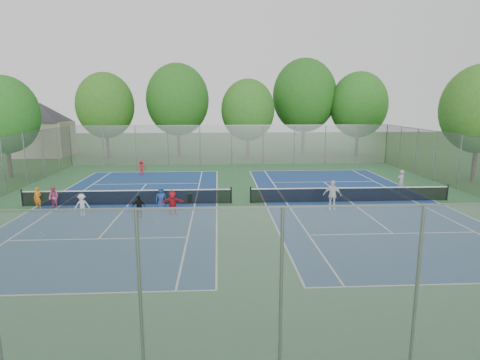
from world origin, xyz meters
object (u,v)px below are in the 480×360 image
net_left (128,198)px  net_right (350,195)px  ball_hopper (190,198)px  instructor (401,182)px  ball_crate (127,210)px

net_left → net_right: 14.00m
net_left → ball_hopper: bearing=3.6°
net_left → ball_hopper: net_left is taller
net_left → instructor: 18.42m
net_left → ball_crate: bearing=-80.2°
ball_hopper → instructor: 14.65m
net_left → instructor: size_ratio=7.80×
net_left → net_right: size_ratio=1.00×
ball_crate → instructor: 18.42m
net_left → instructor: (18.29, 2.20, 0.37)m
net_right → instructor: instructor is taller
ball_crate → ball_hopper: (3.50, 1.90, 0.17)m
ball_crate → ball_hopper: bearing=28.5°
ball_crate → ball_hopper: 3.98m
net_right → ball_crate: (-13.71, -1.66, -0.32)m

